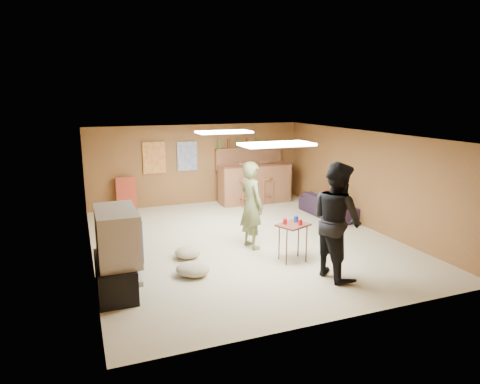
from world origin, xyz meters
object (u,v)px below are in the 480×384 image
object	(u,v)px
tv_body	(117,235)
sofa	(329,206)
person_olive	(251,205)
person_black	(337,220)
tray_table	(293,243)
bar_counter	(255,184)

from	to	relation	value
tv_body	sofa	size ratio (longest dim) A/B	0.62
person_olive	sofa	bearing A→B (deg)	-74.16
person_black	person_olive	bearing A→B (deg)	18.09
tv_body	tray_table	bearing A→B (deg)	2.42
tv_body	sofa	xyz separation A→B (m)	(5.35, 2.49, -0.64)
bar_counter	tray_table	distance (m)	4.46
person_olive	person_black	distance (m)	1.96
bar_counter	person_olive	bearing A→B (deg)	-113.98
tv_body	bar_counter	distance (m)	6.09
person_olive	person_black	bearing A→B (deg)	-168.50
sofa	person_olive	bearing A→B (deg)	115.30
bar_counter	sofa	distance (m)	2.32
person_black	tray_table	bearing A→B (deg)	16.88
tv_body	person_olive	xyz separation A→B (m)	(2.65, 1.08, -0.03)
bar_counter	person_olive	size ratio (longest dim) A/B	1.16
tv_body	bar_counter	xyz separation A→B (m)	(4.15, 4.45, -0.35)
person_black	bar_counter	bearing A→B (deg)	-13.14
bar_counter	tray_table	bearing A→B (deg)	-103.96
tv_body	person_black	size ratio (longest dim) A/B	0.57
person_olive	tray_table	size ratio (longest dim) A/B	2.48
person_black	sofa	distance (m)	3.81
bar_counter	person_black	size ratio (longest dim) A/B	1.03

